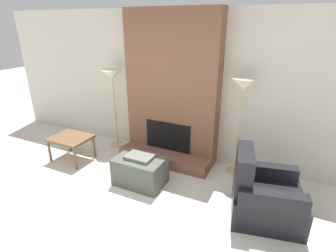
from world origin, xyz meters
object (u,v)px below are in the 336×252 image
(side_table, at_px, (71,140))
(armchair, at_px, (261,197))
(floor_lamp_left, at_px, (112,80))
(floor_lamp_right, at_px, (243,91))
(ottoman, at_px, (140,170))

(side_table, bearing_deg, armchair, -1.46)
(side_table, bearing_deg, floor_lamp_left, 66.78)
(armchair, relative_size, side_table, 1.44)
(side_table, xyz_separation_m, floor_lamp_left, (0.37, 0.86, 0.96))
(floor_lamp_left, relative_size, floor_lamp_right, 0.96)
(ottoman, bearing_deg, armchair, 1.18)
(ottoman, xyz_separation_m, floor_lamp_right, (1.26, 0.98, 1.18))
(side_table, relative_size, floor_lamp_left, 0.45)
(ottoman, distance_m, floor_lamp_right, 1.99)
(armchair, bearing_deg, floor_lamp_left, 60.56)
(floor_lamp_right, bearing_deg, ottoman, -142.16)
(armchair, height_order, floor_lamp_right, floor_lamp_right)
(ottoman, xyz_separation_m, side_table, (-1.52, 0.12, 0.17))
(floor_lamp_left, bearing_deg, floor_lamp_right, 0.00)
(armchair, bearing_deg, floor_lamp_right, 17.54)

